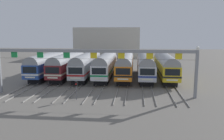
% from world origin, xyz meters
% --- Properties ---
extents(ground_plane, '(160.00, 160.00, 0.00)m').
position_xyz_m(ground_plane, '(0.00, 0.00, 0.00)').
color(ground_plane, slate).
extents(track_bed, '(24.37, 70.00, 0.15)m').
position_xyz_m(track_bed, '(0.00, 17.00, 0.07)').
color(track_bed, gray).
rests_on(track_bed, ground).
extents(commuter_train_blue, '(2.88, 18.06, 5.05)m').
position_xyz_m(commuter_train_blue, '(-11.43, -0.00, 2.69)').
color(commuter_train_blue, '#284C9E').
rests_on(commuter_train_blue, ground).
extents(commuter_train_maroon, '(2.88, 18.06, 4.77)m').
position_xyz_m(commuter_train_maroon, '(-7.62, -0.01, 2.69)').
color(commuter_train_maroon, maroon).
rests_on(commuter_train_maroon, ground).
extents(commuter_train_stainless, '(2.88, 18.06, 4.77)m').
position_xyz_m(commuter_train_stainless, '(-3.81, -0.01, 2.69)').
color(commuter_train_stainless, '#B2B5BA').
rests_on(commuter_train_stainless, ground).
extents(commuter_train_white, '(2.88, 18.06, 5.05)m').
position_xyz_m(commuter_train_white, '(0.00, -0.00, 2.69)').
color(commuter_train_white, white).
rests_on(commuter_train_white, ground).
extents(commuter_train_orange, '(2.88, 18.06, 5.05)m').
position_xyz_m(commuter_train_orange, '(3.81, -0.00, 2.69)').
color(commuter_train_orange, orange).
rests_on(commuter_train_orange, ground).
extents(commuter_train_silver, '(2.88, 18.06, 4.77)m').
position_xyz_m(commuter_train_silver, '(7.62, -0.01, 2.69)').
color(commuter_train_silver, silver).
rests_on(commuter_train_silver, ground).
extents(commuter_train_yellow, '(2.88, 18.06, 5.05)m').
position_xyz_m(commuter_train_yellow, '(11.43, -0.00, 2.69)').
color(commuter_train_yellow, gold).
rests_on(commuter_train_yellow, ground).
extents(catenary_gantry, '(28.11, 0.44, 6.97)m').
position_xyz_m(catenary_gantry, '(0.00, -13.50, 5.40)').
color(catenary_gantry, gray).
rests_on(catenary_gantry, ground).
extents(yard_signal_mast, '(0.28, 0.35, 2.48)m').
position_xyz_m(yard_signal_mast, '(-1.91, -15.97, 1.74)').
color(yard_signal_mast, '#59595E').
rests_on(yard_signal_mast, ground).
extents(maintenance_building, '(22.77, 10.00, 10.34)m').
position_xyz_m(maintenance_building, '(-4.24, 39.10, 5.17)').
color(maintenance_building, beige).
rests_on(maintenance_building, ground).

